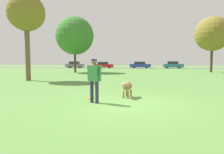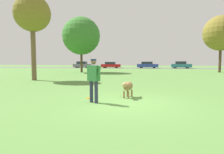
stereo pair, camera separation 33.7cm
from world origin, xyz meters
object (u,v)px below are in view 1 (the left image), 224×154
(parked_car_blue, at_px, (140,65))
(parked_car_teal, at_px, (173,65))
(frisbee, at_px, (88,98))
(tree_near_left, at_px, (26,14))
(parked_car_grey, at_px, (75,65))
(parked_car_red, at_px, (104,65))
(tree_far_left, at_px, (75,36))
(tree_far_right, at_px, (212,34))
(dog, at_px, (127,87))
(person, at_px, (94,77))

(parked_car_blue, xyz_separation_m, parked_car_teal, (6.73, 0.16, 0.02))
(frisbee, xyz_separation_m, tree_near_left, (-6.55, 6.55, 5.09))
(frisbee, bearing_deg, parked_car_blue, 86.89)
(parked_car_grey, relative_size, parked_car_red, 0.93)
(tree_far_left, distance_m, parked_car_teal, 23.62)
(parked_car_red, xyz_separation_m, parked_car_teal, (14.61, 0.37, 0.05))
(tree_far_right, distance_m, parked_car_teal, 15.22)
(dog, relative_size, tree_far_left, 0.15)
(person, bearing_deg, parked_car_grey, 140.02)
(tree_near_left, bearing_deg, tree_far_right, 38.47)
(frisbee, bearing_deg, tree_near_left, 134.98)
(frisbee, relative_size, parked_car_red, 0.05)
(person, distance_m, parked_car_grey, 37.78)
(tree_far_right, bearing_deg, tree_near_left, -141.53)
(parked_car_grey, xyz_separation_m, parked_car_red, (6.46, 0.07, -0.03))
(frisbee, height_order, tree_far_left, tree_far_left)
(parked_car_grey, bearing_deg, parked_car_red, -1.17)
(tree_far_left, bearing_deg, parked_car_blue, 64.40)
(tree_far_right, xyz_separation_m, tree_far_left, (-17.97, -3.39, -0.34))
(person, height_order, tree_far_right, tree_far_right)
(parked_car_red, height_order, parked_car_teal, parked_car_teal)
(tree_near_left, xyz_separation_m, parked_car_blue, (8.45, 28.45, -4.43))
(person, bearing_deg, parked_car_teal, 107.25)
(parked_car_red, xyz_separation_m, parked_car_blue, (7.88, 0.20, 0.03))
(parked_car_grey, bearing_deg, tree_far_left, -72.73)
(dog, height_order, tree_near_left, tree_near_left)
(tree_near_left, height_order, parked_car_red, tree_near_left)
(parked_car_red, height_order, parked_car_blue, parked_car_blue)
(parked_car_blue, bearing_deg, parked_car_red, -176.93)
(tree_far_right, relative_size, parked_car_grey, 1.89)
(parked_car_red, relative_size, parked_car_teal, 1.06)
(frisbee, height_order, parked_car_blue, parked_car_blue)
(frisbee, bearing_deg, tree_far_left, 110.36)
(parked_car_red, bearing_deg, parked_car_grey, 177.75)
(person, xyz_separation_m, parked_car_red, (-6.42, 35.58, -0.30))
(dog, bearing_deg, tree_far_left, -141.60)
(parked_car_teal, bearing_deg, parked_car_blue, -178.14)
(tree_near_left, height_order, parked_car_blue, tree_near_left)
(parked_car_red, bearing_deg, parked_car_blue, -1.36)
(person, xyz_separation_m, tree_far_right, (11.04, 21.66, 4.18))
(person, distance_m, dog, 1.72)
(person, height_order, tree_far_left, tree_far_left)
(tree_far_right, relative_size, tree_far_left, 1.02)
(parked_car_grey, height_order, parked_car_red, parked_car_grey)
(parked_car_teal, bearing_deg, person, -102.37)
(tree_far_left, height_order, parked_car_red, tree_far_left)
(parked_car_blue, bearing_deg, dog, -88.99)
(dog, bearing_deg, parked_car_grey, -144.67)
(dog, relative_size, parked_car_blue, 0.24)
(parked_car_red, bearing_deg, tree_far_right, -41.40)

